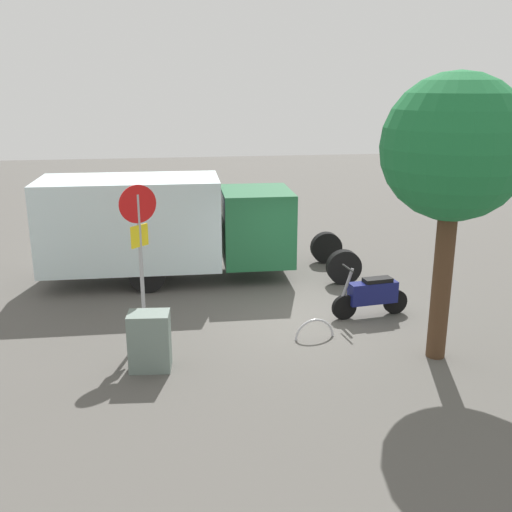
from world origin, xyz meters
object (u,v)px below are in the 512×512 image
at_px(box_truck_near, 170,223).
at_px(street_tree, 454,150).
at_px(bike_rack_hoop, 314,338).
at_px(motorcycle, 372,294).
at_px(stop_sign, 140,237).
at_px(utility_cabinet, 150,341).

relative_size(box_truck_near, street_tree, 1.56).
distance_m(box_truck_near, bike_rack_hoop, 5.35).
relative_size(motorcycle, bike_rack_hoop, 2.13).
bearing_deg(bike_rack_hoop, box_truck_near, -56.57).
xyz_separation_m(stop_sign, utility_cabinet, (-0.15, 1.56, -1.55)).
xyz_separation_m(box_truck_near, stop_sign, (0.62, 3.57, 0.55)).
xyz_separation_m(motorcycle, stop_sign, (4.99, 0.26, 1.58)).
height_order(box_truck_near, street_tree, street_tree).
bearing_deg(utility_cabinet, stop_sign, -84.43).
xyz_separation_m(stop_sign, street_tree, (-5.53, 1.85, 1.81)).
height_order(box_truck_near, bike_rack_hoop, box_truck_near).
relative_size(box_truck_near, stop_sign, 2.61).
height_order(stop_sign, bike_rack_hoop, stop_sign).
xyz_separation_m(utility_cabinet, bike_rack_hoop, (-3.29, -0.86, -0.54)).
height_order(motorcycle, street_tree, street_tree).
distance_m(box_truck_near, motorcycle, 5.58).
height_order(stop_sign, utility_cabinet, stop_sign).
xyz_separation_m(motorcycle, bike_rack_hoop, (1.55, 0.97, -0.52)).
relative_size(motorcycle, utility_cabinet, 1.66).
relative_size(street_tree, utility_cabinet, 4.82).
bearing_deg(motorcycle, bike_rack_hoop, 25.04).
bearing_deg(utility_cabinet, bike_rack_hoop, -165.43).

